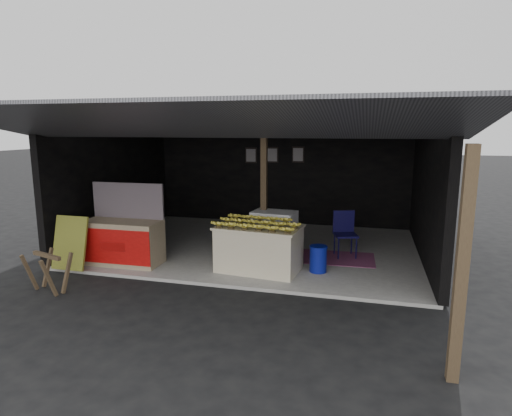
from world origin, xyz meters
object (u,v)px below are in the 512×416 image
(neighbor_stall, at_px, (123,240))
(sawhorse, at_px, (48,268))
(plastic_chair, at_px, (345,230))
(banana_table, at_px, (259,248))
(water_barrel, at_px, (318,260))
(white_crate, at_px, (274,235))

(neighbor_stall, height_order, sawhorse, neighbor_stall)
(neighbor_stall, height_order, plastic_chair, neighbor_stall)
(banana_table, xyz_separation_m, plastic_chair, (1.46, 1.34, 0.13))
(banana_table, relative_size, water_barrel, 3.51)
(banana_table, xyz_separation_m, sawhorse, (-3.09, -1.78, -0.07))
(sawhorse, bearing_deg, banana_table, 47.43)
(sawhorse, height_order, plastic_chair, plastic_chair)
(banana_table, height_order, water_barrel, banana_table)
(white_crate, distance_m, water_barrel, 1.20)
(neighbor_stall, distance_m, plastic_chair, 4.41)
(plastic_chair, bearing_deg, sawhorse, -162.91)
(neighbor_stall, bearing_deg, water_barrel, 5.78)
(plastic_chair, bearing_deg, water_barrel, -126.27)
(neighbor_stall, bearing_deg, white_crate, 21.05)
(banana_table, height_order, white_crate, white_crate)
(white_crate, height_order, water_barrel, white_crate)
(white_crate, distance_m, neighbor_stall, 2.96)
(neighbor_stall, bearing_deg, sawhorse, -107.36)
(banana_table, bearing_deg, sawhorse, -144.07)
(neighbor_stall, height_order, water_barrel, neighbor_stall)
(sawhorse, bearing_deg, plastic_chair, 51.93)
(neighbor_stall, xyz_separation_m, water_barrel, (3.71, 0.45, -0.24))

